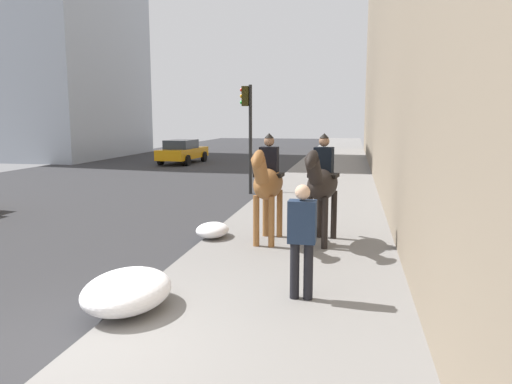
{
  "coord_description": "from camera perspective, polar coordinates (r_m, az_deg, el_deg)",
  "views": [
    {
      "loc": [
        -4.76,
        -3.17,
        2.76
      ],
      "look_at": [
        4.0,
        -1.44,
        1.4
      ],
      "focal_mm": 34.28,
      "sensor_mm": 36.0,
      "label": 1
    }
  ],
  "objects": [
    {
      "name": "sidewalk_slab",
      "position": [
        5.59,
        -1.86,
        -20.25
      ],
      "size": [
        120.0,
        4.1,
        0.12
      ],
      "primitive_type": "cube",
      "color": "slate",
      "rests_on": "ground"
    },
    {
      "name": "mounted_horse_far",
      "position": [
        10.26,
        7.7,
        1.08
      ],
      "size": [
        2.14,
        0.8,
        2.32
      ],
      "rotation": [
        0.0,
        0.0,
        2.98
      ],
      "color": "black",
      "rests_on": "sidewalk_slab"
    },
    {
      "name": "traffic_light_near_curb",
      "position": [
        17.68,
        -0.94,
        8.22
      ],
      "size": [
        0.2,
        0.44,
        3.92
      ],
      "color": "black",
      "rests_on": "ground"
    },
    {
      "name": "snow_pile_near",
      "position": [
        7.15,
        -14.8,
        -11.08
      ],
      "size": [
        1.52,
        1.17,
        0.53
      ],
      "primitive_type": "ellipsoid",
      "color": "white",
      "rests_on": "sidewalk_slab"
    },
    {
      "name": "mounted_horse_near",
      "position": [
        10.29,
        1.37,
        1.17
      ],
      "size": [
        2.15,
        0.62,
        2.32
      ],
      "rotation": [
        0.0,
        0.0,
        3.1
      ],
      "color": "brown",
      "rests_on": "sidewalk_slab"
    },
    {
      "name": "snow_pile_far",
      "position": [
        10.97,
        -5.11,
        -4.43
      ],
      "size": [
        0.93,
        0.72,
        0.32
      ],
      "primitive_type": "ellipsoid",
      "color": "white",
      "rests_on": "sidewalk_slab"
    },
    {
      "name": "car_near_lane",
      "position": [
        30.03,
        -8.56,
        4.73
      ],
      "size": [
        4.64,
        2.04,
        1.44
      ],
      "rotation": [
        0.0,
        0.0,
        -0.05
      ],
      "color": "orange",
      "rests_on": "ground"
    },
    {
      "name": "pedestrian_greeting",
      "position": [
        7.12,
        5.38,
        -4.91
      ],
      "size": [
        0.27,
        0.4,
        1.7
      ],
      "rotation": [
        0.0,
        0.0,
        -0.02
      ],
      "color": "black",
      "rests_on": "sidewalk_slab"
    }
  ]
}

